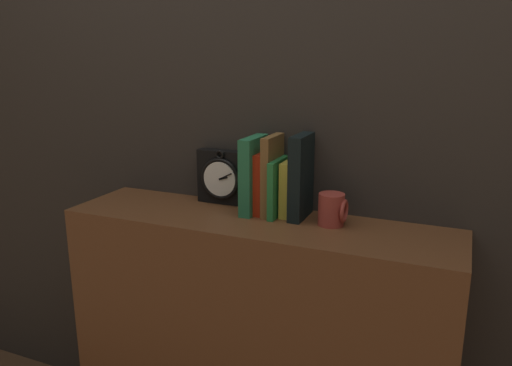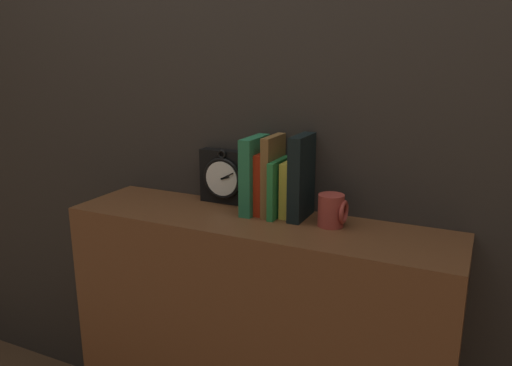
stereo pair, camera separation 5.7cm
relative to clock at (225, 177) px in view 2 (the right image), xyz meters
name	(u,v)px [view 2 (the right image)]	position (x,y,z in m)	size (l,w,h in m)	color
wall_back	(281,81)	(0.17, 0.06, 0.31)	(6.00, 0.05, 2.60)	#2D2823
bookshelf	(256,351)	(0.17, -0.12, -0.54)	(1.20, 0.31, 0.90)	brown
clock	(225,177)	(0.00, 0.00, 0.00)	(0.18, 0.06, 0.19)	black
book_slot0_green	(254,175)	(0.13, -0.05, 0.03)	(0.04, 0.15, 0.24)	#236B43
book_slot1_red	(265,183)	(0.16, -0.03, 0.01)	(0.03, 0.13, 0.19)	red
book_slot2_brown	(273,175)	(0.19, -0.04, 0.03)	(0.03, 0.14, 0.25)	brown
book_slot3_green	(279,188)	(0.21, -0.05, 0.00)	(0.02, 0.15, 0.18)	#247436
book_slot4_yellow	(291,188)	(0.24, -0.03, 0.00)	(0.03, 0.11, 0.17)	yellow
book_slot5_black	(301,177)	(0.28, -0.04, 0.04)	(0.04, 0.14, 0.25)	black
mug	(332,210)	(0.39, -0.07, -0.04)	(0.08, 0.08, 0.09)	#9E382D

